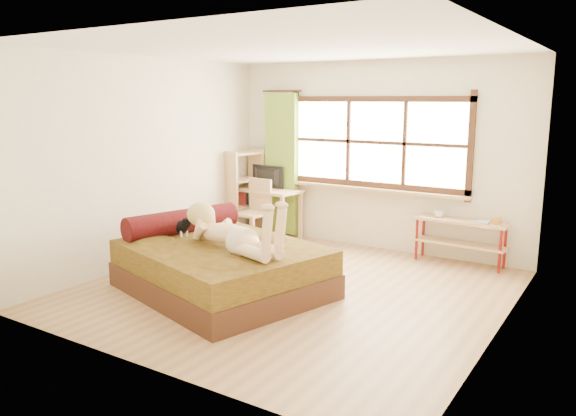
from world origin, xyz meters
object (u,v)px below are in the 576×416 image
Objects in this scene: kitten at (180,225)px; desk at (263,195)px; woman at (229,219)px; pipe_shelf at (461,232)px; bed at (220,265)px; bookshelf at (244,193)px; chair at (256,207)px.

desk is at bearing 115.99° from kitten.
woman reaches higher than pipe_shelf.
desk is at bearing -175.61° from pipe_shelf.
bed is at bearing 178.40° from woman.
pipe_shelf is at bearing 14.92° from bookshelf.
bookshelf reaches higher than bed.
chair reaches higher than kitten.
desk is (-1.27, 2.47, -0.20)m from woman.
pipe_shelf is at bearing 15.18° from chair.
kitten is at bearing -75.63° from chair.
desk is (-1.07, 2.40, 0.37)m from bed.
pipe_shelf is 0.89× the size of bookshelf.
woman reaches higher than kitten.
kitten is at bearing -74.28° from desk.
chair is at bearing 114.64° from kitten.
bed is at bearing -58.91° from chair.
desk is 0.33m from bookshelf.
bookshelf is (-3.40, -0.23, 0.25)m from pipe_shelf.
desk is 0.40m from chair.
bookshelf is at bearing 140.02° from woman.
pipe_shelf is at bearing 8.23° from desk.
woman is 2.43m from chair.
pipe_shelf is (1.83, 2.59, -0.43)m from woman.
chair is at bearing 135.06° from woman.
bookshelf is (-0.71, 2.21, 0.01)m from kitten.
bookshelf is at bearing -173.97° from pipe_shelf.
pipe_shelf is 3.42m from bookshelf.
bed is 1.69× the size of woman.
woman is at bearing 6.50° from kitten.
woman reaches higher than chair.
kitten reaches higher than desk.
chair is (0.11, -0.36, -0.13)m from desk.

